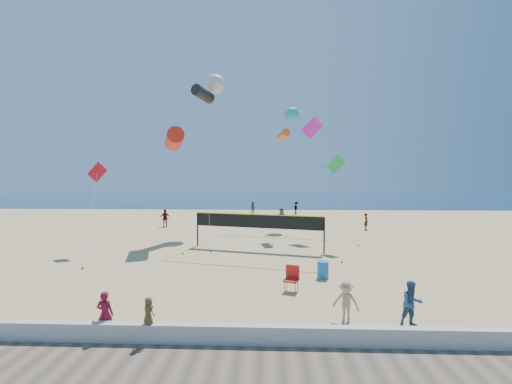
{
  "coord_description": "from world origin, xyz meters",
  "views": [
    {
      "loc": [
        1.83,
        -13.32,
        5.27
      ],
      "look_at": [
        1.23,
        2.0,
        4.47
      ],
      "focal_mm": 24.0,
      "sensor_mm": 36.0,
      "label": 1
    }
  ],
  "objects_px": {
    "camp_chair": "(292,277)",
    "volleyball_net": "(258,225)",
    "woman": "(105,314)",
    "trash_barrel": "(323,270)"
  },
  "relations": [
    {
      "from": "camp_chair",
      "to": "volleyball_net",
      "type": "height_order",
      "value": "volleyball_net"
    },
    {
      "from": "camp_chair",
      "to": "trash_barrel",
      "type": "distance_m",
      "value": 2.63
    },
    {
      "from": "woman",
      "to": "trash_barrel",
      "type": "xyz_separation_m",
      "value": [
        8.03,
        6.6,
        -0.32
      ]
    },
    {
      "from": "trash_barrel",
      "to": "woman",
      "type": "bearing_deg",
      "value": -140.57
    },
    {
      "from": "woman",
      "to": "trash_barrel",
      "type": "relative_size",
      "value": 1.75
    },
    {
      "from": "woman",
      "to": "volleyball_net",
      "type": "distance_m",
      "value": 13.78
    },
    {
      "from": "trash_barrel",
      "to": "volleyball_net",
      "type": "height_order",
      "value": "volleyball_net"
    },
    {
      "from": "camp_chair",
      "to": "volleyball_net",
      "type": "relative_size",
      "value": 0.11
    },
    {
      "from": "woman",
      "to": "camp_chair",
      "type": "height_order",
      "value": "woman"
    },
    {
      "from": "volleyball_net",
      "to": "camp_chair",
      "type": "bearing_deg",
      "value": -63.93
    }
  ]
}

